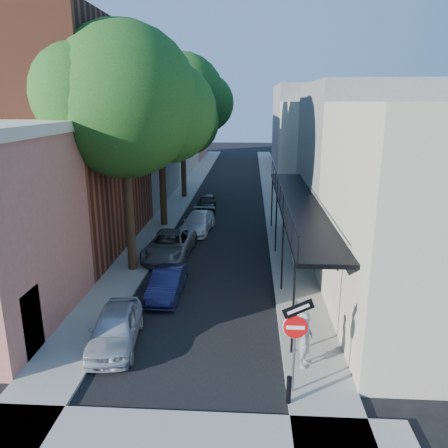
# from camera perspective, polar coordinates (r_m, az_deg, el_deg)

# --- Properties ---
(ground) EXTENTS (160.00, 160.00, 0.00)m
(ground) POSITION_cam_1_polar(r_m,az_deg,el_deg) (12.70, -6.30, -23.47)
(ground) COLOR black
(ground) RESTS_ON ground
(road_surface) EXTENTS (6.00, 64.00, 0.01)m
(road_surface) POSITION_cam_1_polar(r_m,az_deg,el_deg) (40.52, 0.75, 4.32)
(road_surface) COLOR black
(road_surface) RESTS_ON ground
(sidewalk_left) EXTENTS (2.00, 64.00, 0.12)m
(sidewalk_left) POSITION_cam_1_polar(r_m,az_deg,el_deg) (40.89, -4.87, 4.45)
(sidewalk_left) COLOR gray
(sidewalk_left) RESTS_ON ground
(sidewalk_right) EXTENTS (2.00, 64.00, 0.12)m
(sidewalk_right) POSITION_cam_1_polar(r_m,az_deg,el_deg) (40.52, 6.43, 4.30)
(sidewalk_right) COLOR gray
(sidewalk_right) RESTS_ON ground
(sidewalk_cross) EXTENTS (12.00, 2.00, 0.12)m
(sidewalk_cross) POSITION_cam_1_polar(r_m,az_deg,el_deg) (11.91, -7.19, -26.25)
(sidewalk_cross) COLOR gray
(sidewalk_cross) RESTS_ON ground
(buildings_left) EXTENTS (10.10, 59.10, 12.00)m
(buildings_left) POSITION_cam_1_polar(r_m,az_deg,el_deg) (40.15, -12.94, 10.94)
(buildings_left) COLOR tan
(buildings_left) RESTS_ON ground
(buildings_right) EXTENTS (9.80, 55.00, 10.00)m
(buildings_right) POSITION_cam_1_polar(r_m,az_deg,el_deg) (39.97, 13.94, 10.12)
(buildings_right) COLOR #BAB299
(buildings_right) RESTS_ON ground
(sign_post) EXTENTS (0.89, 0.17, 2.99)m
(sign_post) POSITION_cam_1_polar(r_m,az_deg,el_deg) (12.28, 9.33, -13.59)
(sign_post) COLOR #595B60
(sign_post) RESTS_ON ground
(bollard) EXTENTS (0.14, 0.14, 0.80)m
(bollard) POSITION_cam_1_polar(r_m,az_deg,el_deg) (12.69, 8.46, -20.63)
(bollard) COLOR black
(bollard) RESTS_ON sidewalk_right
(oak_near) EXTENTS (7.48, 6.80, 11.42)m
(oak_near) POSITION_cam_1_polar(r_m,az_deg,el_deg) (20.62, -11.65, 15.05)
(oak_near) COLOR #312013
(oak_near) RESTS_ON ground
(oak_mid) EXTENTS (6.60, 6.00, 10.20)m
(oak_mid) POSITION_cam_1_polar(r_m,az_deg,el_deg) (28.42, -7.47, 13.67)
(oak_mid) COLOR #312013
(oak_mid) RESTS_ON ground
(oak_far) EXTENTS (7.70, 7.00, 11.90)m
(oak_far) POSITION_cam_1_polar(r_m,az_deg,el_deg) (37.32, -4.77, 16.05)
(oak_far) COLOR #312013
(oak_far) RESTS_ON ground
(parked_car_a) EXTENTS (1.93, 3.93, 1.29)m
(parked_car_a) POSITION_cam_1_polar(r_m,az_deg,el_deg) (15.57, -14.02, -13.02)
(parked_car_a) COLOR #A2A9B4
(parked_car_a) RESTS_ON ground
(parked_car_b) EXTENTS (1.31, 3.56, 1.16)m
(parked_car_b) POSITION_cam_1_polar(r_m,az_deg,el_deg) (18.80, -7.45, -7.69)
(parked_car_b) COLOR #121539
(parked_car_b) RESTS_ON ground
(parked_car_c) EXTENTS (2.47, 4.94, 1.34)m
(parked_car_c) POSITION_cam_1_polar(r_m,az_deg,el_deg) (23.31, -7.12, -2.75)
(parked_car_c) COLOR slate
(parked_car_c) RESTS_ON ground
(parked_car_d) EXTENTS (2.12, 4.34, 1.22)m
(parked_car_d) POSITION_cam_1_polar(r_m,az_deg,el_deg) (27.74, -3.43, 0.22)
(parked_car_d) COLOR silver
(parked_car_d) RESTS_ON ground
(parked_car_e) EXTENTS (1.56, 3.54, 1.19)m
(parked_car_e) POSITION_cam_1_polar(r_m,az_deg,el_deg) (33.21, -2.27, 2.80)
(parked_car_e) COLOR black
(parked_car_e) RESTS_ON ground
(pedestrian) EXTENTS (0.60, 0.75, 1.79)m
(pedestrian) POSITION_cam_1_polar(r_m,az_deg,el_deg) (13.98, 10.58, -14.57)
(pedestrian) COLOR gray
(pedestrian) RESTS_ON sidewalk_right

